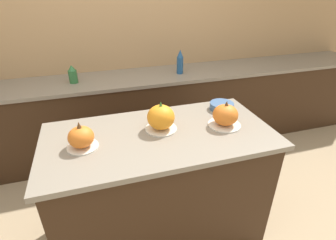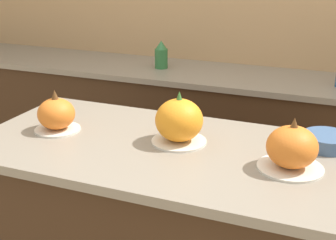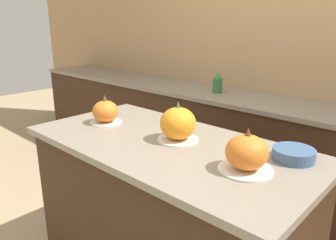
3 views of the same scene
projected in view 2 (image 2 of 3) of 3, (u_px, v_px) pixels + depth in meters
name	position (u px, v px, depth m)	size (l,w,h in m)	color
wall_back	(260.00, 11.00, 3.03)	(8.00, 0.06, 2.50)	tan
back_counter	(241.00, 143.00, 3.02)	(6.00, 0.60, 0.89)	#382314
pumpkin_cake_left	(56.00, 115.00, 1.91)	(0.19, 0.19, 0.17)	silver
pumpkin_cake_center	(179.00, 121.00, 1.78)	(0.21, 0.21, 0.21)	silver
pumpkin_cake_right	(292.00, 149.00, 1.56)	(0.23, 0.23, 0.18)	silver
bottle_short	(161.00, 55.00, 3.02)	(0.08, 0.08, 0.18)	#2D6B38
mixing_bowl	(327.00, 141.00, 1.75)	(0.18, 0.18, 0.05)	#3D5B84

